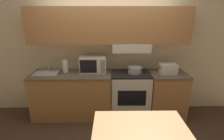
# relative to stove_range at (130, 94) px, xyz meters

# --- Properties ---
(ground_plane) EXTENTS (16.00, 16.00, 0.00)m
(ground_plane) POSITION_rel_stove_range_xyz_m (-0.42, 0.28, -0.45)
(ground_plane) COLOR #4C3828
(wall_back) EXTENTS (5.36, 0.38, 2.55)m
(wall_back) POSITION_rel_stove_range_xyz_m (-0.40, 0.21, 1.06)
(wall_back) COLOR beige
(wall_back) RESTS_ON ground_plane
(lower_counter_main) EXTENTS (1.53, 0.61, 0.89)m
(lower_counter_main) POSITION_rel_stove_range_xyz_m (-1.14, -0.02, 0.00)
(lower_counter_main) COLOR #B27A47
(lower_counter_main) RESTS_ON ground_plane
(lower_counter_right_stub) EXTENTS (0.70, 0.61, 0.89)m
(lower_counter_right_stub) POSITION_rel_stove_range_xyz_m (0.73, -0.02, 0.00)
(lower_counter_right_stub) COLOR #B27A47
(lower_counter_right_stub) RESTS_ON ground_plane
(stove_range) EXTENTS (0.75, 0.56, 0.89)m
(stove_range) POSITION_rel_stove_range_xyz_m (0.00, 0.00, 0.00)
(stove_range) COLOR white
(stove_range) RESTS_ON ground_plane
(cooking_pot) EXTENTS (0.35, 0.27, 0.13)m
(cooking_pot) POSITION_rel_stove_range_xyz_m (0.07, 0.01, 0.52)
(cooking_pot) COLOR #B7BABF
(cooking_pot) RESTS_ON stove_range
(microwave) EXTENTS (0.50, 0.31, 0.31)m
(microwave) POSITION_rel_stove_range_xyz_m (-0.72, 0.09, 0.60)
(microwave) COLOR white
(microwave) RESTS_ON lower_counter_main
(toaster) EXTENTS (0.32, 0.21, 0.19)m
(toaster) POSITION_rel_stove_range_xyz_m (0.70, -0.04, 0.54)
(toaster) COLOR white
(toaster) RESTS_ON lower_counter_right_stub
(sink_basin) EXTENTS (0.44, 0.35, 0.24)m
(sink_basin) POSITION_rel_stove_range_xyz_m (-1.60, -0.02, 0.46)
(sink_basin) COLOR #B7BABF
(sink_basin) RESTS_ON lower_counter_main
(paper_towel_roll) EXTENTS (0.12, 0.12, 0.25)m
(paper_towel_roll) POSITION_rel_stove_range_xyz_m (-1.25, 0.02, 0.57)
(paper_towel_roll) COLOR black
(paper_towel_roll) RESTS_ON lower_counter_main
(dining_table) EXTENTS (1.06, 0.70, 0.77)m
(dining_table) POSITION_rel_stove_range_xyz_m (-0.06, -1.51, 0.21)
(dining_table) COLOR #9E7042
(dining_table) RESTS_ON ground_plane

